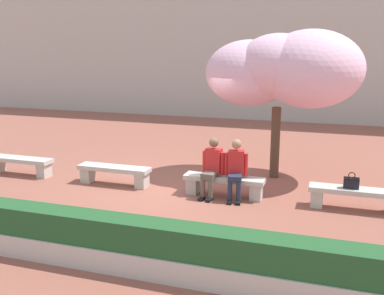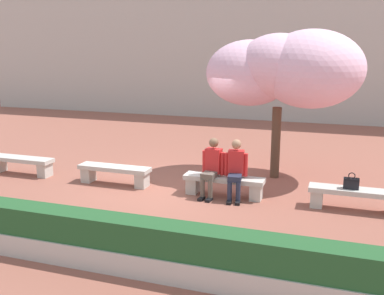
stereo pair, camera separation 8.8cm
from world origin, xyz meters
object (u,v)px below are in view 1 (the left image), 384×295
stone_bench_center (224,183)px  cherry_tree_main (284,70)px  stone_bench_near_east (354,195)px  stone_bench_near_west (114,172)px  person_seated_left (212,165)px  person_seated_right (236,167)px  stone_bench_west_end (20,163)px  handbag (351,182)px

stone_bench_center → cherry_tree_main: cherry_tree_main is taller
stone_bench_near_east → stone_bench_near_west: bearing=180.0°
person_seated_left → stone_bench_center: bearing=11.4°
person_seated_left → stone_bench_near_west: bearing=178.7°
cherry_tree_main → person_seated_right: bearing=-109.3°
stone_bench_near_east → cherry_tree_main: bearing=131.7°
stone_bench_west_end → cherry_tree_main: 7.07m
handbag → cherry_tree_main: size_ratio=0.09×
stone_bench_center → person_seated_right: person_seated_right is taller
stone_bench_near_west → person_seated_left: person_seated_left is taller
stone_bench_near_east → person_seated_right: (-2.43, -0.05, 0.40)m
stone_bench_near_west → stone_bench_near_east: bearing=0.0°
stone_bench_west_end → stone_bench_near_west: size_ratio=1.00×
stone_bench_near_east → person_seated_left: (-2.96, -0.05, 0.40)m
stone_bench_west_end → stone_bench_center: bearing=0.0°
person_seated_left → handbag: 2.89m
stone_bench_center → handbag: size_ratio=5.25×
person_seated_left → stone_bench_near_east: bearing=1.0°
person_seated_left → handbag: (2.89, 0.04, -0.12)m
stone_bench_near_east → handbag: handbag is taller
person_seated_right → cherry_tree_main: bearing=70.7°
handbag → cherry_tree_main: bearing=130.3°
stone_bench_center → handbag: (2.63, -0.01, 0.28)m
person_seated_right → cherry_tree_main: cherry_tree_main is taller
stone_bench_near_west → person_seated_left: bearing=-1.3°
stone_bench_center → person_seated_right: (0.27, -0.05, 0.40)m
stone_bench_near_west → person_seated_left: 2.47m
stone_bench_near_west → person_seated_right: person_seated_right is taller
stone_bench_west_end → stone_bench_center: 5.40m
cherry_tree_main → stone_bench_west_end: bearing=-163.0°
stone_bench_near_east → person_seated_right: bearing=-178.8°
stone_bench_near_west → person_seated_left: (2.44, -0.05, 0.40)m
stone_bench_center → person_seated_left: bearing=-168.6°
stone_bench_near_west → cherry_tree_main: 4.78m
stone_bench_near_west → handbag: 5.33m
stone_bench_west_end → stone_bench_near_east: bearing=0.0°
stone_bench_center → stone_bench_near_east: size_ratio=1.00×
stone_bench_center → handbag: 2.64m
stone_bench_west_end → cherry_tree_main: (6.37, 1.95, 2.38)m
stone_bench_center → cherry_tree_main: bearing=63.6°
stone_bench_near_east → person_seated_left: person_seated_left is taller
person_seated_right → person_seated_left: bearing=-180.0°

